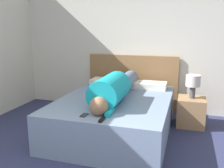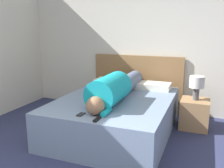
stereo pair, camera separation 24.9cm
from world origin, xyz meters
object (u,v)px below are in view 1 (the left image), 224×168
object	(u,v)px
pillow_near_headboard	(109,82)
cell_phone	(84,115)
table_lamp	(193,82)
nightstand	(191,112)
pillow_second	(148,85)
bed	(115,115)
person_lying	(115,88)
tv_remote	(102,120)

from	to	relation	value
pillow_near_headboard	cell_phone	xyz separation A→B (m)	(0.19, -1.59, -0.05)
table_lamp	nightstand	bearing A→B (deg)	0.00
pillow_second	cell_phone	world-z (taller)	pillow_second
bed	cell_phone	world-z (taller)	cell_phone
cell_phone	nightstand	bearing A→B (deg)	49.03
nightstand	person_lying	world-z (taller)	person_lying
pillow_near_headboard	cell_phone	distance (m)	1.60
bed	person_lying	xyz separation A→B (m)	(0.02, -0.07, 0.43)
person_lying	cell_phone	xyz separation A→B (m)	(-0.16, -0.74, -0.17)
bed	nightstand	world-z (taller)	bed
pillow_near_headboard	pillow_second	world-z (taller)	pillow_near_headboard
table_lamp	tv_remote	distance (m)	1.80
pillow_near_headboard	cell_phone	bearing A→B (deg)	-83.04
table_lamp	pillow_near_headboard	world-z (taller)	table_lamp
cell_phone	person_lying	bearing A→B (deg)	77.68
person_lying	pillow_near_headboard	bearing A→B (deg)	112.75
table_lamp	person_lying	size ratio (longest dim) A/B	0.20
pillow_near_headboard	cell_phone	world-z (taller)	pillow_near_headboard
nightstand	pillow_near_headboard	bearing A→B (deg)	172.98
nightstand	tv_remote	xyz separation A→B (m)	(-0.97, -1.51, 0.31)
person_lying	pillow_near_headboard	xyz separation A→B (m)	(-0.36, 0.85, -0.11)
table_lamp	pillow_near_headboard	distance (m)	1.44
bed	table_lamp	bearing A→B (deg)	29.08
table_lamp	tv_remote	world-z (taller)	table_lamp
bed	pillow_second	world-z (taller)	pillow_second
bed	table_lamp	world-z (taller)	table_lamp
person_lying	tv_remote	xyz separation A→B (m)	(0.09, -0.83, -0.16)
bed	person_lying	size ratio (longest dim) A/B	1.12
tv_remote	cell_phone	bearing A→B (deg)	160.19
nightstand	table_lamp	world-z (taller)	table_lamp
tv_remote	pillow_second	bearing A→B (deg)	81.43
cell_phone	tv_remote	bearing A→B (deg)	-19.81
person_lying	cell_phone	distance (m)	0.78
nightstand	pillow_second	size ratio (longest dim) A/B	0.75
pillow_second	tv_remote	distance (m)	1.70
bed	person_lying	world-z (taller)	person_lying
pillow_second	cell_phone	xyz separation A→B (m)	(-0.51, -1.59, -0.05)
person_lying	pillow_second	distance (m)	0.92
person_lying	tv_remote	distance (m)	0.85
table_lamp	tv_remote	size ratio (longest dim) A/B	2.46
pillow_second	cell_phone	distance (m)	1.67
bed	tv_remote	distance (m)	0.95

